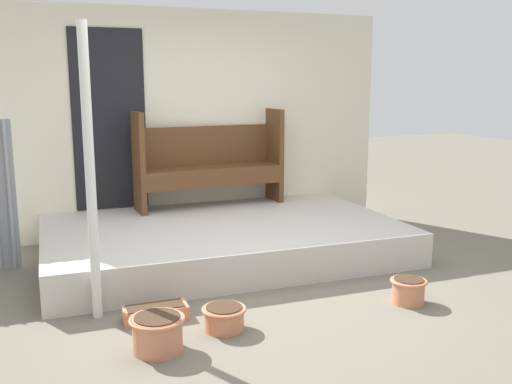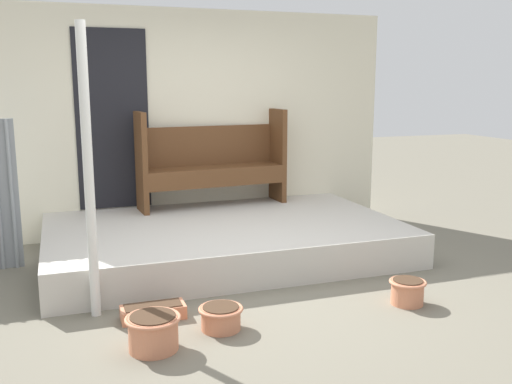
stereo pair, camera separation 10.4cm
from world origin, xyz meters
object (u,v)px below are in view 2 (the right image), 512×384
(support_post, at_px, (89,175))
(planter_box_rect, at_px, (153,312))
(flower_pot_right, at_px, (407,291))
(bench, at_px, (212,159))
(flower_pot_left, at_px, (153,331))
(flower_pot_middle, at_px, (221,316))

(support_post, height_order, planter_box_rect, support_post)
(support_post, bearing_deg, flower_pot_right, -13.94)
(bench, relative_size, flower_pot_left, 4.65)
(support_post, xyz_separation_m, flower_pot_left, (0.33, -0.73, -0.97))
(flower_pot_right, xyz_separation_m, planter_box_rect, (-1.99, 0.38, -0.06))
(planter_box_rect, bearing_deg, flower_pot_right, -10.92)
(flower_pot_right, distance_m, planter_box_rect, 2.03)
(flower_pot_left, bearing_deg, flower_pot_middle, 17.40)
(support_post, height_order, flower_pot_left, support_post)
(support_post, xyz_separation_m, flower_pot_middle, (0.84, -0.57, -1.00))
(flower_pot_middle, bearing_deg, flower_pot_right, -1.12)
(flower_pot_right, relative_size, planter_box_rect, 0.62)
(flower_pot_middle, bearing_deg, support_post, 146.10)
(bench, xyz_separation_m, flower_pot_middle, (-0.64, -2.63, -0.80))
(planter_box_rect, bearing_deg, support_post, 152.52)
(support_post, relative_size, flower_pot_left, 5.86)
(support_post, distance_m, bench, 2.55)
(flower_pot_left, bearing_deg, support_post, 114.18)
(flower_pot_right, bearing_deg, bench, 109.06)
(support_post, bearing_deg, planter_box_rect, -27.48)
(flower_pot_middle, bearing_deg, flower_pot_left, -162.60)
(flower_pot_right, bearing_deg, flower_pot_middle, 178.88)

